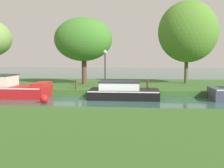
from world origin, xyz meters
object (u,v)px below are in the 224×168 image
at_px(willow_tree_centre, 83,39).
at_px(channel_buoy, 44,99).
at_px(mooring_post_near, 77,84).
at_px(lamp_post, 105,64).
at_px(mooring_post_far, 148,85).
at_px(willow_tree_right, 188,32).
at_px(black_narrowboat, 123,91).

height_order(willow_tree_centre, channel_buoy, willow_tree_centre).
height_order(mooring_post_near, channel_buoy, mooring_post_near).
xyz_separation_m(lamp_post, channel_buoy, (-2.91, -4.32, -1.86)).
relative_size(willow_tree_centre, lamp_post, 2.01).
height_order(willow_tree_centre, mooring_post_far, willow_tree_centre).
bearing_deg(willow_tree_centre, willow_tree_right, 9.33).
height_order(willow_tree_right, mooring_post_far, willow_tree_right).
distance_m(willow_tree_centre, channel_buoy, 7.87).
height_order(lamp_post, mooring_post_far, lamp_post).
bearing_deg(willow_tree_centre, mooring_post_near, -86.56).
bearing_deg(willow_tree_right, willow_tree_centre, -170.67).
height_order(black_narrowboat, channel_buoy, black_narrowboat).
bearing_deg(black_narrowboat, willow_tree_centre, 126.12).
distance_m(mooring_post_far, channel_buoy, 6.85).
xyz_separation_m(willow_tree_centre, mooring_post_near, (0.20, -3.34, -3.29)).
bearing_deg(lamp_post, mooring_post_far, -15.02).
relative_size(willow_tree_right, lamp_post, 2.53).
bearing_deg(black_narrowboat, mooring_post_far, 41.56).
xyz_separation_m(black_narrowboat, channel_buoy, (-4.28, -2.13, -0.21)).
relative_size(black_narrowboat, channel_buoy, 9.04).
relative_size(willow_tree_centre, mooring_post_near, 8.64).
bearing_deg(willow_tree_right, black_narrowboat, -129.03).
relative_size(willow_tree_right, mooring_post_near, 10.89).
distance_m(willow_tree_right, mooring_post_far, 7.01).
height_order(willow_tree_right, lamp_post, willow_tree_right).
xyz_separation_m(willow_tree_centre, mooring_post_far, (5.03, -3.34, -3.26)).
height_order(black_narrowboat, willow_tree_right, willow_tree_right).
distance_m(lamp_post, channel_buoy, 5.53).
height_order(black_narrowboat, mooring_post_far, black_narrowboat).
height_order(mooring_post_far, channel_buoy, mooring_post_far).
relative_size(willow_tree_right, mooring_post_far, 9.80).
height_order(mooring_post_near, mooring_post_far, mooring_post_far).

